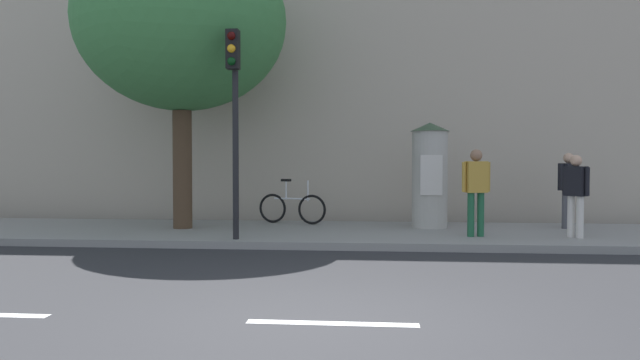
% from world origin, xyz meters
% --- Properties ---
extents(ground_plane, '(80.00, 80.00, 0.00)m').
position_xyz_m(ground_plane, '(0.00, 0.00, 0.00)').
color(ground_plane, '#2B2B2D').
extents(sidewalk_curb, '(36.00, 4.00, 0.15)m').
position_xyz_m(sidewalk_curb, '(0.00, 7.00, 0.07)').
color(sidewalk_curb, gray).
rests_on(sidewalk_curb, ground_plane).
extents(lane_markings, '(25.80, 0.16, 0.01)m').
position_xyz_m(lane_markings, '(0.00, 0.00, 0.00)').
color(lane_markings, silver).
rests_on(lane_markings, ground_plane).
extents(building_backdrop, '(36.00, 5.00, 10.79)m').
position_xyz_m(building_backdrop, '(0.00, 12.00, 5.39)').
color(building_backdrop, '#B7A893').
rests_on(building_backdrop, ground_plane).
extents(traffic_light, '(0.24, 0.45, 4.04)m').
position_xyz_m(traffic_light, '(-2.27, 5.24, 2.89)').
color(traffic_light, black).
rests_on(traffic_light, sidewalk_curb).
extents(poster_column, '(0.89, 0.89, 2.41)m').
position_xyz_m(poster_column, '(1.70, 7.75, 1.38)').
color(poster_column, '#B2ADA3').
rests_on(poster_column, sidewalk_curb).
extents(street_tree, '(4.73, 4.73, 6.69)m').
position_xyz_m(street_tree, '(-3.92, 7.10, 4.81)').
color(street_tree, '#4C3826').
rests_on(street_tree, sidewalk_curb).
extents(pedestrian_in_red_top, '(0.51, 0.49, 1.71)m').
position_xyz_m(pedestrian_in_red_top, '(4.82, 7.87, 1.17)').
color(pedestrian_in_red_top, '#4C4C51').
rests_on(pedestrian_in_red_top, sidewalk_curb).
extents(pedestrian_in_dark_shirt, '(0.59, 0.34, 1.77)m').
position_xyz_m(pedestrian_in_dark_shirt, '(2.48, 6.18, 1.19)').
color(pedestrian_in_dark_shirt, '#1E5938').
rests_on(pedestrian_in_dark_shirt, sidewalk_curb).
extents(pedestrian_with_bag, '(0.44, 0.47, 1.65)m').
position_xyz_m(pedestrian_with_bag, '(4.43, 6.18, 1.11)').
color(pedestrian_with_bag, silver).
rests_on(pedestrian_with_bag, sidewalk_curb).
extents(bicycle_leaning, '(1.72, 0.54, 1.09)m').
position_xyz_m(bicycle_leaning, '(-1.57, 8.30, 0.54)').
color(bicycle_leaning, black).
rests_on(bicycle_leaning, sidewalk_curb).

